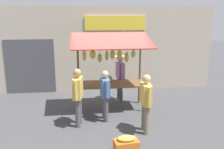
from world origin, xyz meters
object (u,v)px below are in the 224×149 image
Objects in this scene: shopper_in_striped_shirt at (146,100)px; market_stall at (110,62)px; shopper_with_shopping_bag at (78,93)px; shopper_with_ponytail at (105,92)px; produce_crate_near at (126,145)px; vendor_with_sunhat at (120,74)px.

market_stall is at bearing 22.21° from shopper_in_striped_shirt.
market_stall is 1.72m from shopper_with_shopping_bag.
shopper_with_shopping_bag is (1.77, -0.63, 0.04)m from shopper_in_striped_shirt.
shopper_with_ponytail is 0.83m from shopper_with_shopping_bag.
market_stall reaches higher than produce_crate_near.
shopper_with_ponytail is 2.00m from produce_crate_near.
vendor_with_sunhat reaches higher than shopper_with_ponytail.
market_stall is 1.64× the size of shopper_with_ponytail.
shopper_in_striped_shirt is at bearing -125.30° from produce_crate_near.
market_stall reaches higher than shopper_with_shopping_bag.
vendor_with_sunhat is at bearing -28.48° from shopper_with_ponytail.
produce_crate_near is at bearing -136.14° from shopper_with_shopping_bag.
shopper_with_shopping_bag reaches higher than shopper_in_striped_shirt.
shopper_with_ponytail is at bearing -61.87° from shopper_with_shopping_bag.
vendor_with_sunhat is at bearing -122.25° from market_stall.
vendor_with_sunhat reaches higher than shopper_with_shopping_bag.
vendor_with_sunhat is at bearing 7.53° from shopper_in_striped_shirt.
market_stall is at bearing -21.00° from shopper_with_ponytail.
shopper_with_ponytail is 0.96× the size of shopper_in_striped_shirt.
shopper_in_striped_shirt is 2.75× the size of produce_crate_near.
shopper_with_shopping_bag is at bearing -55.88° from produce_crate_near.
vendor_with_sunhat is at bearing -96.38° from produce_crate_near.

